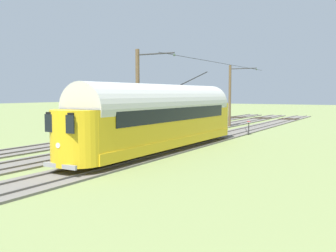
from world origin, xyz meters
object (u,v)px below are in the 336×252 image
catenary_pole_foreground (231,95)px  track_end_bumper (189,122)px  switch_stand (249,127)px  vintage_streetcar (163,116)px  catenary_pole_mid_near (139,95)px  spare_tie_stack (86,132)px

catenary_pole_foreground → track_end_bumper: bearing=-2.3°
catenary_pole_foreground → switch_stand: (-4.35, 6.85, -2.88)m
catenary_pole_foreground → switch_stand: catenary_pole_foreground is taller
vintage_streetcar → switch_stand: 12.72m
catenary_pole_foreground → catenary_pole_mid_near: same height
spare_tie_stack → catenary_pole_mid_near: bearing=155.2°
catenary_pole_foreground → spare_tie_stack: bearing=58.8°
catenary_pole_mid_near → track_end_bumper: (5.17, -18.14, -3.18)m
catenary_pole_mid_near → track_end_bumper: size_ratio=3.78×
catenary_pole_mid_near → vintage_streetcar: bearing=152.9°
catenary_pole_foreground → spare_tie_stack: (8.48, 14.02, -3.31)m
catenary_pole_mid_near → switch_stand: (-4.35, -11.07, -2.88)m
vintage_streetcar → track_end_bumper: (8.01, -19.59, -1.86)m
track_end_bumper → vintage_streetcar: bearing=112.2°
catenary_pole_mid_near → spare_tie_stack: (8.48, -3.91, -3.31)m
vintage_streetcar → catenary_pole_mid_near: bearing=-27.1°
track_end_bumper → catenary_pole_foreground: bearing=177.7°
switch_stand → catenary_pole_mid_near: bearing=68.6°
catenary_pole_foreground → catenary_pole_mid_near: bearing=90.0°
switch_stand → spare_tie_stack: bearing=29.2°
vintage_streetcar → spare_tie_stack: bearing=-25.4°
switch_stand → track_end_bumper: bearing=-36.6°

